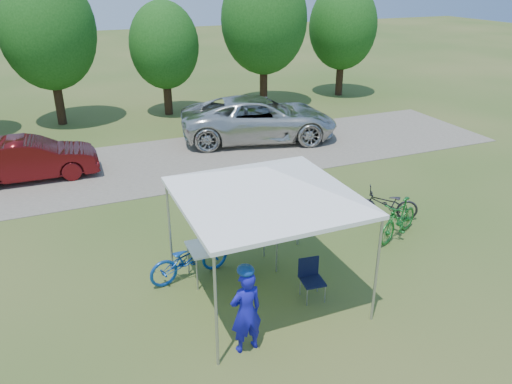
% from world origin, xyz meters
% --- Properties ---
extents(ground, '(100.00, 100.00, 0.00)m').
position_xyz_m(ground, '(0.00, 0.00, 0.00)').
color(ground, '#2D5119').
rests_on(ground, ground).
extents(gravel_strip, '(24.00, 5.00, 0.02)m').
position_xyz_m(gravel_strip, '(0.00, 8.00, 0.01)').
color(gravel_strip, gray).
rests_on(gravel_strip, ground).
extents(canopy, '(4.53, 4.53, 3.00)m').
position_xyz_m(canopy, '(0.00, 0.00, 2.65)').
color(canopy, '#A5A5AA').
rests_on(canopy, ground).
extents(treeline, '(24.89, 4.28, 6.30)m').
position_xyz_m(treeline, '(-0.29, 14.05, 3.53)').
color(treeline, '#382314').
rests_on(treeline, ground).
extents(folding_table, '(1.86, 0.77, 0.76)m').
position_xyz_m(folding_table, '(-0.32, 0.98, 0.72)').
color(folding_table, white).
rests_on(folding_table, ground).
extents(folding_chair, '(0.47, 0.48, 0.82)m').
position_xyz_m(folding_chair, '(0.80, -0.41, 0.48)').
color(folding_chair, black).
rests_on(folding_chair, ground).
extents(cooler, '(0.45, 0.30, 0.32)m').
position_xyz_m(cooler, '(-0.71, 0.98, 0.93)').
color(cooler, white).
rests_on(cooler, folding_table).
extents(ice_cream_cup, '(0.07, 0.07, 0.05)m').
position_xyz_m(ice_cream_cup, '(0.22, 0.93, 0.79)').
color(ice_cream_cup, yellow).
rests_on(ice_cream_cup, folding_table).
extents(cyclist, '(0.60, 0.42, 1.55)m').
position_xyz_m(cyclist, '(-0.93, -1.33, 0.77)').
color(cyclist, '#1615B1').
rests_on(cyclist, ground).
extents(bike_blue, '(1.86, 0.93, 0.93)m').
position_xyz_m(bike_blue, '(-1.21, 1.15, 0.47)').
color(bike_blue, '#11419D').
rests_on(bike_blue, ground).
extents(bike_green, '(1.66, 1.08, 0.97)m').
position_xyz_m(bike_green, '(3.87, 0.87, 0.48)').
color(bike_green, '#166321').
rests_on(bike_green, ground).
extents(bike_dark, '(1.67, 1.27, 0.84)m').
position_xyz_m(bike_dark, '(4.21, 1.79, 0.42)').
color(bike_dark, black).
rests_on(bike_dark, ground).
extents(minivan, '(6.29, 4.04, 1.61)m').
position_xyz_m(minivan, '(3.79, 9.14, 0.83)').
color(minivan, silver).
rests_on(minivan, gravel_strip).
extents(sedan, '(3.94, 1.46, 1.29)m').
position_xyz_m(sedan, '(-4.18, 8.25, 0.66)').
color(sedan, '#510D0F').
rests_on(sedan, gravel_strip).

